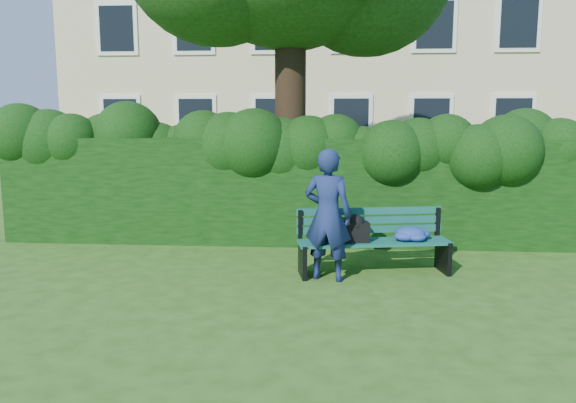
{
  "coord_description": "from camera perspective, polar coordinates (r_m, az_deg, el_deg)",
  "views": [
    {
      "loc": [
        0.62,
        -7.38,
        2.19
      ],
      "look_at": [
        0.0,
        0.6,
        0.95
      ],
      "focal_mm": 35.0,
      "sensor_mm": 36.0,
      "label": 1
    }
  ],
  "objects": [
    {
      "name": "park_bench",
      "position": [
        7.89,
        9.22,
        -3.64
      ],
      "size": [
        2.16,
        0.93,
        0.89
      ],
      "rotation": [
        0.0,
        0.0,
        0.19
      ],
      "color": "#0E493F",
      "rests_on": "ground"
    },
    {
      "name": "apartment_building",
      "position": [
        21.71,
        2.88,
        18.92
      ],
      "size": [
        16.0,
        8.08,
        12.0
      ],
      "color": "#D0BD8B",
      "rests_on": "ground"
    },
    {
      "name": "man_reading",
      "position": [
        7.44,
        4.06,
        -1.36
      ],
      "size": [
        0.73,
        0.58,
        1.76
      ],
      "primitive_type": "imported",
      "rotation": [
        0.0,
        0.0,
        2.87
      ],
      "color": "navy",
      "rests_on": "ground"
    },
    {
      "name": "ground",
      "position": [
        7.72,
        -0.35,
        -7.67
      ],
      "size": [
        80.0,
        80.0,
        0.0
      ],
      "primitive_type": "plane",
      "color": "#2B4F17",
      "rests_on": "ground"
    },
    {
      "name": "hedge",
      "position": [
        9.69,
        0.73,
        1.16
      ],
      "size": [
        10.0,
        1.0,
        1.8
      ],
      "color": "black",
      "rests_on": "ground"
    }
  ]
}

